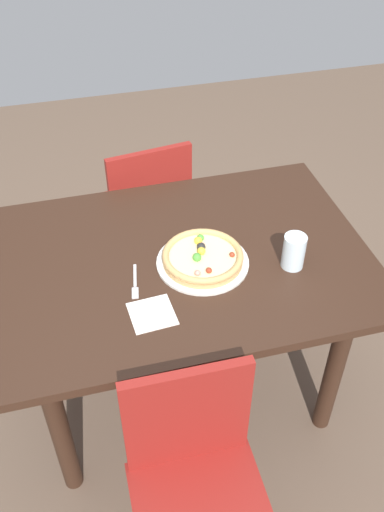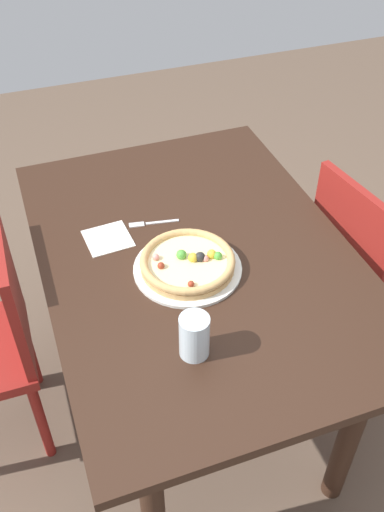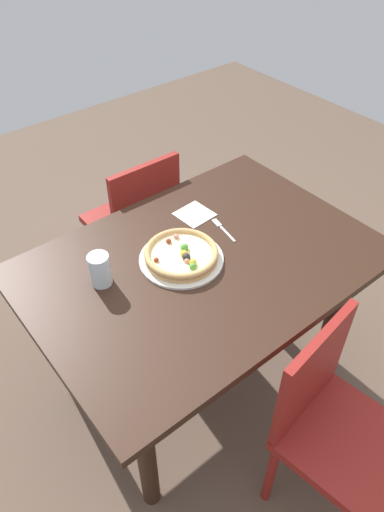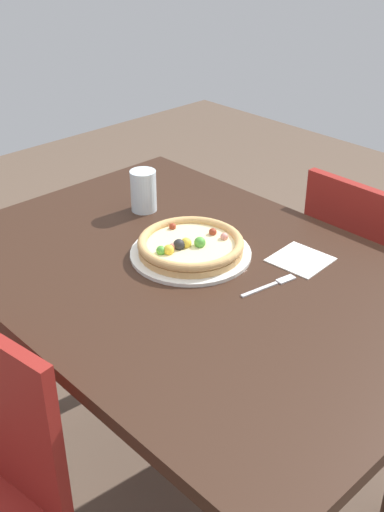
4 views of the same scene
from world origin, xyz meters
The scene contains 9 objects.
ground_plane centered at (0.00, 0.00, 0.00)m, with size 6.00×6.00×0.00m, color brown.
dining_table centered at (0.00, 0.00, 0.66)m, with size 1.34×0.94×0.78m.
chair_near centered at (0.02, -0.69, 0.48)m, with size 0.45×0.45×0.88m.
chair_far centered at (0.13, 0.69, 0.48)m, with size 0.40×0.40×0.88m.
plate centered at (-0.06, 0.05, 0.78)m, with size 0.33×0.33×0.01m, color silver.
pizza centered at (-0.06, 0.05, 0.81)m, with size 0.28×0.28×0.05m.
fork centered at (0.19, 0.10, 0.78)m, with size 0.04×0.17×0.00m.
drinking_glass centered at (-0.36, 0.14, 0.84)m, with size 0.08×0.08×0.13m, color silver.
napkin centered at (0.16, 0.24, 0.78)m, with size 0.14×0.14×0.00m, color white.
Camera 1 is at (0.34, 1.45, 2.10)m, focal length 39.29 mm.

